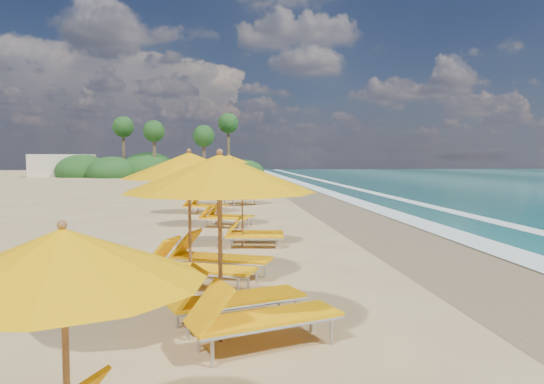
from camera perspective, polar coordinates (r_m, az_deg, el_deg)
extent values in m
plane|color=tan|center=(18.28, 0.00, -3.76)|extent=(160.00, 160.00, 0.00)
cube|color=#897552|center=(19.09, 12.06, -3.50)|extent=(4.00, 160.00, 0.01)
cube|color=white|center=(19.59, 16.25, -3.31)|extent=(1.20, 160.00, 0.01)
cube|color=white|center=(20.89, 23.92, -3.06)|extent=(0.80, 160.00, 0.01)
cylinder|color=olive|center=(4.02, -22.35, -18.12)|extent=(0.05, 0.05, 1.95)
cone|color=#FFB005|center=(3.79, -22.67, -6.73)|extent=(2.62, 2.62, 0.39)
sphere|color=olive|center=(3.76, -22.76, -3.47)|extent=(0.07, 0.07, 0.07)
cylinder|color=olive|center=(6.71, -5.91, -6.62)|extent=(0.06, 0.06, 2.46)
cone|color=#FFB005|center=(6.60, -5.97, 2.14)|extent=(3.25, 3.25, 0.49)
sphere|color=olive|center=(6.60, -5.99, 4.53)|extent=(0.09, 0.09, 0.09)
cylinder|color=olive|center=(9.96, -9.33, -3.01)|extent=(0.06, 0.06, 2.52)
cone|color=#FFB005|center=(9.89, -9.40, 3.02)|extent=(3.38, 3.38, 0.51)
sphere|color=olive|center=(9.89, -9.41, 4.64)|extent=(0.09, 0.09, 0.09)
cylinder|color=olive|center=(13.95, -3.38, -2.11)|extent=(0.05, 0.05, 1.96)
cone|color=#FFB005|center=(13.89, -3.40, 1.23)|extent=(2.20, 2.20, 0.39)
sphere|color=olive|center=(13.88, -3.40, 2.13)|extent=(0.07, 0.07, 0.07)
cylinder|color=olive|center=(17.99, -6.21, -0.63)|extent=(0.05, 0.05, 2.04)
cone|color=#FFB005|center=(17.95, -6.23, 2.07)|extent=(2.70, 2.70, 0.41)
sphere|color=olive|center=(17.94, -6.23, 2.79)|extent=(0.07, 0.07, 0.07)
cylinder|color=olive|center=(22.24, -8.40, 0.22)|extent=(0.05, 0.05, 2.03)
cone|color=#FFB005|center=(22.20, -8.43, 2.40)|extent=(2.68, 2.68, 0.41)
sphere|color=olive|center=(22.20, -8.43, 2.98)|extent=(0.07, 0.07, 0.07)
cylinder|color=olive|center=(25.72, -4.48, 1.07)|extent=(0.06, 0.06, 2.32)
cone|color=#FFB005|center=(25.69, -4.50, 3.21)|extent=(3.24, 3.24, 0.47)
sphere|color=olive|center=(25.68, -4.50, 3.79)|extent=(0.08, 0.08, 0.08)
cylinder|color=olive|center=(29.17, -5.52, 1.13)|extent=(0.05, 0.05, 2.04)
cone|color=#FFB005|center=(29.14, -5.53, 2.79)|extent=(2.27, 2.27, 0.41)
sphere|color=olive|center=(29.13, -5.53, 3.24)|extent=(0.07, 0.07, 0.07)
cylinder|color=olive|center=(32.39, -4.92, 1.89)|extent=(0.06, 0.06, 2.56)
cone|color=#FFB005|center=(32.36, -4.93, 3.77)|extent=(2.76, 2.76, 0.51)
sphere|color=olive|center=(32.36, -4.93, 4.28)|extent=(0.09, 0.09, 0.09)
ellipsoid|color=#163D14|center=(63.19, -9.48, 2.27)|extent=(6.40, 6.40, 4.16)
ellipsoid|color=#163D14|center=(64.71, -13.85, 2.32)|extent=(7.20, 7.20, 4.68)
ellipsoid|color=#163D14|center=(63.44, -17.68, 2.11)|extent=(6.00, 6.00, 3.90)
ellipsoid|color=#163D14|center=(65.05, -5.84, 2.29)|extent=(5.60, 5.60, 3.64)
ellipsoid|color=#163D14|center=(66.32, -20.71, 2.17)|extent=(6.60, 6.60, 4.29)
ellipsoid|color=#163D14|center=(63.11, -3.12, 2.20)|extent=(5.00, 5.00, 3.25)
cylinder|color=brown|center=(61.06, -7.75, 4.00)|extent=(0.36, 0.36, 5.00)
sphere|color=#163D14|center=(61.11, -7.77, 6.34)|extent=(2.60, 2.60, 2.60)
cylinder|color=brown|center=(62.56, -13.23, 4.20)|extent=(0.36, 0.36, 5.60)
sphere|color=#163D14|center=(62.64, -13.27, 6.76)|extent=(2.60, 2.60, 2.60)
cylinder|color=brown|center=(65.18, -16.50, 4.39)|extent=(0.36, 0.36, 6.20)
sphere|color=#163D14|center=(65.28, -16.56, 7.11)|extent=(2.60, 2.60, 2.60)
cylinder|color=brown|center=(65.03, -4.98, 4.81)|extent=(0.36, 0.36, 6.80)
sphere|color=#163D14|center=(65.17, -4.99, 7.80)|extent=(2.60, 2.60, 2.60)
cube|color=beige|center=(69.06, -22.70, 2.81)|extent=(7.00, 5.00, 2.80)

